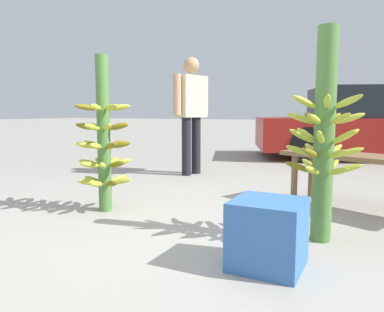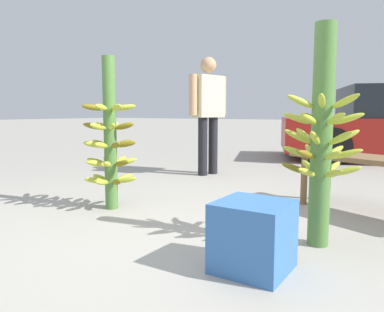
{
  "view_description": "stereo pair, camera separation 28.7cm",
  "coord_description": "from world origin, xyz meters",
  "px_view_note": "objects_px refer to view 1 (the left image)",
  "views": [
    {
      "loc": [
        1.28,
        -2.05,
        0.86
      ],
      "look_at": [
        -0.0,
        0.49,
        0.52
      ],
      "focal_mm": 35.0,
      "sensor_mm": 36.0,
      "label": 1
    },
    {
      "loc": [
        1.53,
        -1.91,
        0.86
      ],
      "look_at": [
        -0.0,
        0.49,
        0.52
      ],
      "focal_mm": 35.0,
      "sensor_mm": 36.0,
      "label": 2
    }
  ],
  "objects_px": {
    "banana_stalk_left": "(104,139)",
    "produce_crate": "(268,234)",
    "banana_stalk_center": "(324,136)",
    "market_bench": "(367,163)",
    "vendor_person": "(191,106)",
    "parked_car": "(369,124)"
  },
  "relations": [
    {
      "from": "banana_stalk_left",
      "to": "produce_crate",
      "type": "relative_size",
      "value": 3.52
    },
    {
      "from": "banana_stalk_left",
      "to": "produce_crate",
      "type": "height_order",
      "value": "banana_stalk_left"
    },
    {
      "from": "market_bench",
      "to": "produce_crate",
      "type": "distance_m",
      "value": 1.62
    },
    {
      "from": "market_bench",
      "to": "vendor_person",
      "type": "bearing_deg",
      "value": 175.8
    },
    {
      "from": "banana_stalk_left",
      "to": "parked_car",
      "type": "bearing_deg",
      "value": 69.83
    },
    {
      "from": "banana_stalk_left",
      "to": "banana_stalk_center",
      "type": "height_order",
      "value": "banana_stalk_center"
    },
    {
      "from": "banana_stalk_center",
      "to": "produce_crate",
      "type": "bearing_deg",
      "value": -108.73
    },
    {
      "from": "banana_stalk_left",
      "to": "banana_stalk_center",
      "type": "distance_m",
      "value": 1.8
    },
    {
      "from": "banana_stalk_center",
      "to": "parked_car",
      "type": "distance_m",
      "value": 5.19
    },
    {
      "from": "vendor_person",
      "to": "banana_stalk_center",
      "type": "bearing_deg",
      "value": 58.51
    },
    {
      "from": "banana_stalk_center",
      "to": "produce_crate",
      "type": "relative_size",
      "value": 3.7
    },
    {
      "from": "vendor_person",
      "to": "market_bench",
      "type": "distance_m",
      "value": 2.53
    },
    {
      "from": "banana_stalk_left",
      "to": "market_bench",
      "type": "height_order",
      "value": "banana_stalk_left"
    },
    {
      "from": "vendor_person",
      "to": "market_bench",
      "type": "xyz_separation_m",
      "value": [
        2.23,
        -1.06,
        -0.52
      ]
    },
    {
      "from": "banana_stalk_left",
      "to": "produce_crate",
      "type": "xyz_separation_m",
      "value": [
        1.59,
        -0.54,
        -0.44
      ]
    },
    {
      "from": "banana_stalk_center",
      "to": "vendor_person",
      "type": "relative_size",
      "value": 0.88
    },
    {
      "from": "banana_stalk_center",
      "to": "vendor_person",
      "type": "height_order",
      "value": "vendor_person"
    },
    {
      "from": "banana_stalk_center",
      "to": "parked_car",
      "type": "xyz_separation_m",
      "value": [
        0.13,
        5.19,
        -0.07
      ]
    },
    {
      "from": "vendor_person",
      "to": "produce_crate",
      "type": "distance_m",
      "value": 3.25
    },
    {
      "from": "parked_car",
      "to": "produce_crate",
      "type": "height_order",
      "value": "parked_car"
    },
    {
      "from": "vendor_person",
      "to": "market_bench",
      "type": "height_order",
      "value": "vendor_person"
    },
    {
      "from": "banana_stalk_center",
      "to": "produce_crate",
      "type": "xyz_separation_m",
      "value": [
        -0.2,
        -0.59,
        -0.51
      ]
    }
  ]
}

